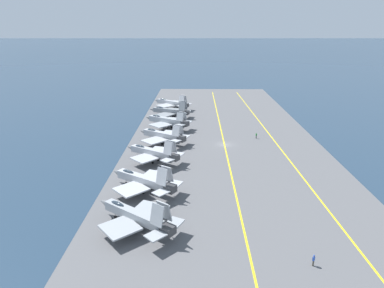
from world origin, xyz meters
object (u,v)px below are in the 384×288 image
Objects in this scene: parked_jet_fourth at (162,135)px; parked_jet_fifth at (167,121)px; parked_jet_sixth at (170,111)px; parked_jet_second at (144,180)px; crew_green_vest at (256,135)px; parked_jet_nearest at (136,216)px; parked_jet_third at (153,152)px; parked_jet_seventh at (171,103)px; crew_blue_vest at (314,260)px.

parked_jet_fifth is at bearing 0.08° from parked_jet_fourth.
parked_jet_second is at bearing 179.41° from parked_jet_sixth.
parked_jet_fifth is at bearing 69.57° from crew_green_vest.
parked_jet_sixth is at bearing -0.59° from parked_jet_second.
parked_jet_sixth is (73.00, 0.16, -0.06)m from parked_jet_nearest.
parked_jet_third is 56.73m from parked_jet_seventh.
crew_blue_vest is (-8.85, -25.97, -1.39)m from parked_jet_nearest.
parked_jet_third is 8.60× the size of crew_blue_vest.
parked_jet_fourth reaches higher than crew_blue_vest.
parked_jet_second is 34.95m from crew_blue_vest.
parked_jet_sixth reaches higher than parked_jet_third.
parked_jet_nearest reaches higher than crew_blue_vest.
parked_jet_sixth is (14.68, 0.21, -0.31)m from parked_jet_fifth.
parked_jet_second is at bearing 3.27° from parked_jet_nearest.
parked_jet_third is 0.94× the size of parked_jet_seventh.
parked_jet_nearest is at bearing 179.90° from parked_jet_fourth.
crew_blue_vest reaches higher than crew_green_vest.
parked_jet_third is 46.67m from crew_blue_vest.
crew_blue_vest is 1.02× the size of crew_green_vest.
parked_jet_nearest is 1.02× the size of parked_jet_fourth.
parked_jet_third is 29.04m from parked_jet_fifth.
parked_jet_nearest is 0.96× the size of parked_jet_fifth.
parked_jet_sixth is at bearing -178.62° from parked_jet_seventh.
parked_jet_fifth is at bearing -1.06° from parked_jet_second.
crew_green_vest is at bearing -143.68° from parked_jet_seventh.
crew_blue_vest is at bearing -164.43° from parked_jet_seventh.
parked_jet_fifth is (29.03, -0.92, 0.18)m from parked_jet_third.
parked_jet_fourth is 14.81m from parked_jet_fifth.
parked_jet_third is 0.94× the size of parked_jet_fifth.
parked_jet_sixth reaches higher than parked_jet_fourth.
parked_jet_nearest is at bearing -178.29° from parked_jet_third.
crew_green_vest is (-10.17, -27.32, -1.66)m from parked_jet_fifth.
crew_blue_vest is (-94.88, -26.44, -1.57)m from parked_jet_seventh.
parked_jet_sixth reaches higher than crew_blue_vest.
parked_jet_sixth reaches higher than parked_jet_fifth.
parked_jet_fifth is 72.02m from crew_blue_vest.
parked_jet_second is 1.02× the size of parked_jet_third.
parked_jet_fourth is 0.94× the size of parked_jet_fifth.
parked_jet_seventh is (13.03, 0.31, 0.24)m from parked_jet_sixth.
parked_jet_sixth is (59.40, -0.61, -0.04)m from parked_jet_second.
parked_jet_fifth is (14.81, 0.02, 0.27)m from parked_jet_fourth.
parked_jet_fourth is 42.52m from parked_jet_seventh.
parked_jet_seventh is (72.43, -0.30, 0.20)m from parked_jet_second.
crew_green_vest is (-37.88, -27.84, -1.59)m from parked_jet_seventh.
parked_jet_seventh is (56.73, -0.39, 0.11)m from parked_jet_third.
parked_jet_seventh reaches higher than crew_green_vest.
parked_jet_second is (13.60, 0.78, -0.03)m from parked_jet_nearest.
parked_jet_fifth is 27.71m from parked_jet_seventh.
parked_jet_second reaches higher than parked_jet_fourth.
parked_jet_second is 15.70m from parked_jet_third.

